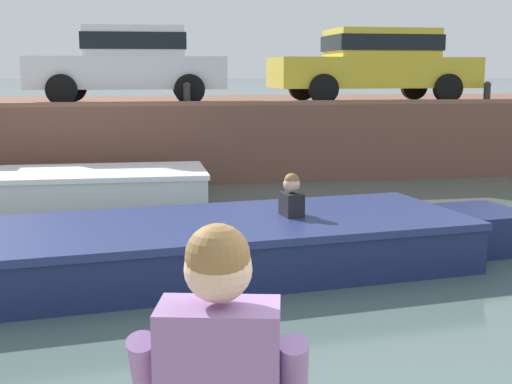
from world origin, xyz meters
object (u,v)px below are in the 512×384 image
object	(u,v)px
mooring_bollard_mid	(187,93)
boat_moored_west_white	(16,189)
car_left_inner_white	(130,62)
motorboat_passing	(246,244)
car_centre_yellow	(376,62)
mooring_bollard_east	(487,91)

from	to	relation	value
mooring_bollard_mid	boat_moored_west_white	bearing A→B (deg)	-146.63
boat_moored_west_white	car_left_inner_white	bearing A→B (deg)	58.05
mooring_bollard_mid	motorboat_passing	bearing A→B (deg)	-88.29
car_centre_yellow	mooring_bollard_mid	world-z (taller)	car_centre_yellow
boat_moored_west_white	car_centre_yellow	distance (m)	8.01
boat_moored_west_white	motorboat_passing	size ratio (longest dim) A/B	1.01
car_left_inner_white	boat_moored_west_white	bearing A→B (deg)	-121.95
boat_moored_west_white	mooring_bollard_mid	distance (m)	3.83
car_centre_yellow	mooring_bollard_mid	xyz separation A→B (m)	(-4.16, -1.08, -0.61)
motorboat_passing	car_left_inner_white	world-z (taller)	car_left_inner_white
mooring_bollard_east	mooring_bollard_mid	bearing A→B (deg)	180.00
car_centre_yellow	mooring_bollard_mid	size ratio (longest dim) A/B	9.81
car_centre_yellow	car_left_inner_white	bearing A→B (deg)	-179.96
car_left_inner_white	mooring_bollard_east	xyz separation A→B (m)	(7.29, -1.08, -0.61)
car_left_inner_white	mooring_bollard_east	size ratio (longest dim) A/B	8.97
car_centre_yellow	mooring_bollard_east	size ratio (longest dim) A/B	9.81
boat_moored_west_white	car_left_inner_white	xyz separation A→B (m)	(1.89, 3.02, 2.09)
mooring_bollard_mid	mooring_bollard_east	world-z (taller)	same
boat_moored_west_white	mooring_bollard_east	bearing A→B (deg)	11.97
boat_moored_west_white	motorboat_passing	bearing A→B (deg)	-54.14
boat_moored_west_white	motorboat_passing	distance (m)	5.36
motorboat_passing	car_left_inner_white	xyz separation A→B (m)	(-1.25, 7.37, 2.08)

